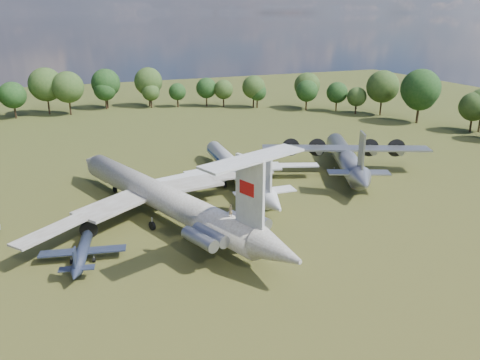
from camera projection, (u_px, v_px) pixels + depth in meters
name	position (u px, v px, depth m)	size (l,w,h in m)	color
ground	(178.00, 211.00, 73.17)	(300.00, 300.00, 0.00)	#294216
il62_airliner	(162.00, 202.00, 69.33)	(43.27, 56.25, 5.52)	silver
tu104_jet	(237.00, 173.00, 83.87)	(31.47, 41.96, 4.20)	silver
an12_transport	(346.00, 161.00, 90.02)	(32.06, 35.83, 4.72)	#9DA0A5
small_prop_west	(83.00, 254.00, 57.81)	(10.46, 14.27, 2.09)	black
person_on_il62	(230.00, 211.00, 57.34)	(0.59, 0.39, 1.63)	olive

